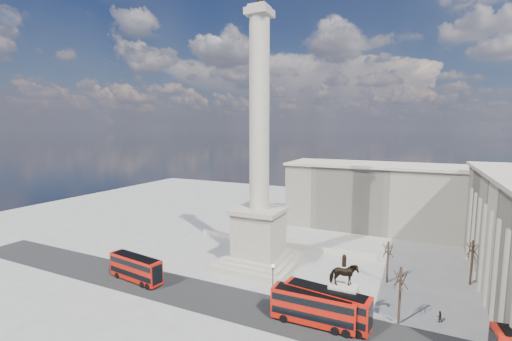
{
  "coord_description": "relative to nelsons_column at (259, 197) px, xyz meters",
  "views": [
    {
      "loc": [
        26.15,
        -51.33,
        25.24
      ],
      "look_at": [
        0.0,
        3.61,
        17.96
      ],
      "focal_mm": 24.0,
      "sensor_mm": 36.0,
      "label": 1
    }
  ],
  "objects": [
    {
      "name": "building_northeast",
      "position": [
        20.0,
        35.0,
        -4.59
      ],
      "size": [
        51.0,
        17.0,
        16.6
      ],
      "color": "#BBB29A",
      "rests_on": "ground"
    },
    {
      "name": "bare_tree_mid",
      "position": [
        22.51,
        1.98,
        -7.11
      ],
      "size": [
        1.94,
        1.94,
        7.37
      ],
      "rotation": [
        0.0,
        0.0,
        -0.05
      ],
      "color": "#332319",
      "rests_on": "ground"
    },
    {
      "name": "victorian_lamp",
      "position": [
        8.05,
        -12.61,
        -9.4
      ],
      "size": [
        0.51,
        0.51,
        5.97
      ],
      "rotation": [
        0.0,
        0.0,
        0.06
      ],
      "color": "black",
      "rests_on": "ground"
    },
    {
      "name": "bare_tree_near",
      "position": [
        24.93,
        -10.4,
        -6.51
      ],
      "size": [
        1.86,
        1.86,
        8.14
      ],
      "rotation": [
        0.0,
        0.0,
        0.05
      ],
      "color": "#332319",
      "rests_on": "ground"
    },
    {
      "name": "pedestrian_standing",
      "position": [
        29.76,
        -7.6,
        -12.16
      ],
      "size": [
        0.91,
        0.84,
        1.52
      ],
      "primitive_type": "imported",
      "rotation": [
        0.0,
        0.0,
        3.59
      ],
      "color": "black",
      "rests_on": "ground"
    },
    {
      "name": "asphalt_road",
      "position": [
        5.0,
        -15.0,
        -12.91
      ],
      "size": [
        120.0,
        9.0,
        0.01
      ],
      "primitive_type": "cube",
      "color": "#272727",
      "rests_on": "ground"
    },
    {
      "name": "ground",
      "position": [
        0.0,
        -5.0,
        -12.92
      ],
      "size": [
        180.0,
        180.0,
        0.0
      ],
      "primitive_type": "plane",
      "color": "gray",
      "rests_on": "ground"
    },
    {
      "name": "pedestrian_walking",
      "position": [
        12.58,
        -9.32,
        -12.09
      ],
      "size": [
        0.72,
        0.65,
        1.66
      ],
      "primitive_type": "imported",
      "rotation": [
        0.0,
        0.0,
        0.53
      ],
      "color": "black",
      "rests_on": "ground"
    },
    {
      "name": "equestrian_statue",
      "position": [
        18.17,
        -12.88,
        -9.68
      ],
      "size": [
        4.47,
        3.36,
        9.19
      ],
      "color": "#BCB29C",
      "rests_on": "ground"
    },
    {
      "name": "red_bus_c",
      "position": [
        16.36,
        -14.23,
        -10.5
      ],
      "size": [
        11.62,
        4.0,
        4.62
      ],
      "rotation": [
        0.0,
        0.0,
        -0.13
      ],
      "color": "#B71509",
      "rests_on": "ground"
    },
    {
      "name": "bare_tree_far",
      "position": [
        34.9,
        6.98,
        -6.74
      ],
      "size": [
        1.92,
        1.92,
        7.84
      ],
      "rotation": [
        0.0,
        0.0,
        -0.06
      ],
      "color": "#332319",
      "rests_on": "ground"
    },
    {
      "name": "red_bus_a",
      "position": [
        -15.53,
        -15.49,
        -10.67
      ],
      "size": [
        10.78,
        3.71,
        4.28
      ],
      "rotation": [
        0.0,
        0.0,
        -0.13
      ],
      "color": "#B71509",
      "rests_on": "ground"
    },
    {
      "name": "balustrade_wall",
      "position": [
        0.0,
        11.0,
        -12.37
      ],
      "size": [
        40.0,
        0.6,
        1.1
      ],
      "primitive_type": "cube",
      "color": "#BCB29C",
      "rests_on": "ground"
    },
    {
      "name": "pedestrian_crossing",
      "position": [
        15.56,
        -6.7,
        -12.06
      ],
      "size": [
        0.85,
        1.08,
        1.71
      ],
      "primitive_type": "imported",
      "rotation": [
        0.0,
        0.0,
        2.07
      ],
      "color": "black",
      "rests_on": "ground"
    },
    {
      "name": "nelsons_column",
      "position": [
        0.0,
        0.0,
        0.0
      ],
      "size": [
        14.0,
        14.0,
        49.85
      ],
      "color": "#A69C8A",
      "rests_on": "ground"
    },
    {
      "name": "red_bus_b",
      "position": [
        14.96,
        -15.32,
        -10.57
      ],
      "size": [
        11.07,
        2.79,
        4.47
      ],
      "rotation": [
        0.0,
        0.0,
        0.02
      ],
      "color": "#B71509",
      "rests_on": "ground"
    }
  ]
}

